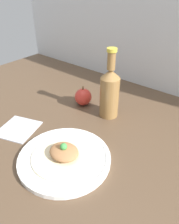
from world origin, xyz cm
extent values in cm
cube|color=brown|center=(0.00, 0.00, -2.00)|extent=(180.00, 110.00, 4.00)
cylinder|color=white|center=(-4.19, -9.02, 0.78)|extent=(27.87, 27.87, 1.55)
torus|color=white|center=(-4.19, -9.02, 1.32)|extent=(26.73, 26.73, 1.09)
cylinder|color=beige|center=(-4.19, -9.02, 1.75)|extent=(19.70, 19.70, 0.40)
ellipsoid|color=#9E6B42|center=(-4.19, -9.02, 3.37)|extent=(9.24, 7.85, 2.84)
sphere|color=green|center=(-4.19, -9.02, 5.42)|extent=(2.09, 2.09, 2.09)
cylinder|color=olive|center=(-8.14, 19.75, 7.93)|extent=(7.28, 7.28, 15.86)
cone|color=olive|center=(-8.14, 19.75, 17.50)|extent=(7.28, 7.28, 3.28)
cylinder|color=olive|center=(-8.14, 19.75, 22.31)|extent=(2.91, 2.91, 6.34)
cylinder|color=gold|center=(-8.14, 19.75, 26.07)|extent=(3.64, 3.64, 1.20)
sphere|color=red|center=(-21.19, 19.67, 3.57)|extent=(7.13, 7.13, 7.13)
cylinder|color=brown|center=(-21.19, 19.67, 7.70)|extent=(0.57, 0.57, 1.61)
cube|color=#B7BCC6|center=(-28.03, -8.65, 0.40)|extent=(16.07, 16.47, 0.80)
camera|label=1|loc=(31.63, -41.26, 48.32)|focal=35.00mm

